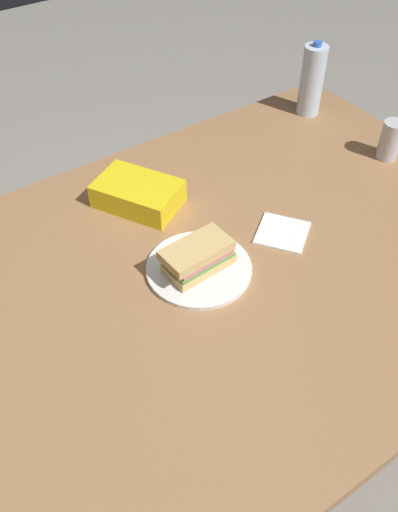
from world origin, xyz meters
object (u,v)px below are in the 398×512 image
Objects in this scene: sandwich at (198,256)px; chip_bag at (138,194)px; soda_can_silver at (390,140)px; paper_plate at (199,268)px; water_bottle_tall at (312,80)px; dining_table at (197,296)px.

sandwich is 0.32m from chip_bag.
chip_bag is 1.89× the size of soda_can_silver.
sandwich is (0.00, 0.00, 0.05)m from paper_plate.
water_bottle_tall is (-0.75, -0.42, 0.07)m from sandwich.
paper_plate is 1.42× the size of sandwich.
paper_plate is at bearing 149.07° from chip_bag.
dining_table is at bearing 146.19° from chip_bag.
soda_can_silver is (-0.77, -0.07, 0.01)m from sandwich.
soda_can_silver reaches higher than dining_table.
paper_plate reaches higher than dining_table.
soda_can_silver is at bearing -173.60° from dining_table.
soda_can_silver is at bearing 92.93° from water_bottle_tall.
dining_table is 8.11× the size of chip_bag.
dining_table is at bearing 29.46° from water_bottle_tall.
sandwich is 1.53× the size of soda_can_silver.
water_bottle_tall is 0.35m from soda_can_silver.
chip_bag is 0.92× the size of water_bottle_tall.
water_bottle_tall is at bearing -111.54° from chip_bag.
water_bottle_tall is at bearing -87.07° from soda_can_silver.
sandwich is 0.75× the size of water_bottle_tall.
sandwich is at bearing 148.42° from chip_bag.
dining_table is at bearing 41.70° from paper_plate.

